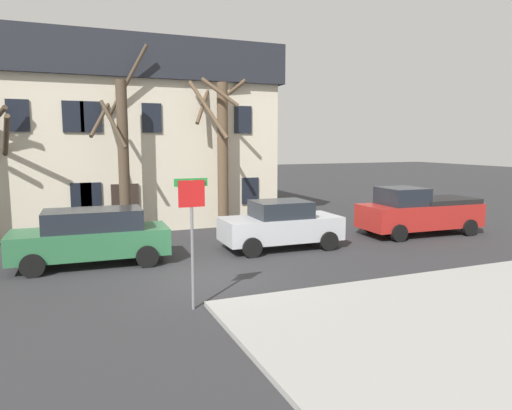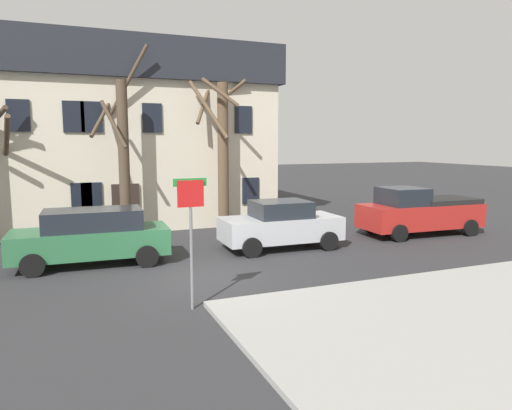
{
  "view_description": "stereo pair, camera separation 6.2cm",
  "coord_description": "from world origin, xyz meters",
  "px_view_note": "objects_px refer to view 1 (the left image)",
  "views": [
    {
      "loc": [
        -3.65,
        -12.48,
        3.82
      ],
      "look_at": [
        2.58,
        2.66,
        1.62
      ],
      "focal_mm": 33.07,
      "sensor_mm": 36.0,
      "label": 1
    },
    {
      "loc": [
        -3.59,
        -12.5,
        3.82
      ],
      "look_at": [
        2.58,
        2.66,
        1.62
      ],
      "focal_mm": 33.07,
      "sensor_mm": 36.0,
      "label": 2
    }
  ],
  "objects_px": {
    "car_silver_sedan": "(281,225)",
    "tree_bare_far": "(123,154)",
    "pickup_truck_red": "(419,212)",
    "car_green_wagon": "(92,236)",
    "building_main": "(105,135)",
    "tree_bare_end": "(221,147)",
    "street_sign_pole": "(192,219)"
  },
  "relations": [
    {
      "from": "street_sign_pole",
      "to": "tree_bare_end",
      "type": "bearing_deg",
      "value": 68.01
    },
    {
      "from": "car_silver_sedan",
      "to": "pickup_truck_red",
      "type": "bearing_deg",
      "value": 1.53
    },
    {
      "from": "tree_bare_end",
      "to": "car_silver_sedan",
      "type": "xyz_separation_m",
      "value": [
        0.84,
        -4.25,
        -2.75
      ]
    },
    {
      "from": "street_sign_pole",
      "to": "pickup_truck_red",
      "type": "bearing_deg",
      "value": 24.9
    },
    {
      "from": "tree_bare_far",
      "to": "building_main",
      "type": "bearing_deg",
      "value": 92.49
    },
    {
      "from": "tree_bare_end",
      "to": "pickup_truck_red",
      "type": "bearing_deg",
      "value": -29.38
    },
    {
      "from": "car_green_wagon",
      "to": "car_silver_sedan",
      "type": "height_order",
      "value": "car_green_wagon"
    },
    {
      "from": "tree_bare_far",
      "to": "pickup_truck_red",
      "type": "height_order",
      "value": "tree_bare_far"
    },
    {
      "from": "tree_bare_far",
      "to": "street_sign_pole",
      "type": "relative_size",
      "value": 2.52
    },
    {
      "from": "car_silver_sedan",
      "to": "car_green_wagon",
      "type": "bearing_deg",
      "value": 178.59
    },
    {
      "from": "car_green_wagon",
      "to": "car_silver_sedan",
      "type": "xyz_separation_m",
      "value": [
        6.43,
        -0.16,
        -0.05
      ]
    },
    {
      "from": "building_main",
      "to": "car_silver_sedan",
      "type": "distance_m",
      "value": 10.67
    },
    {
      "from": "tree_bare_far",
      "to": "car_green_wagon",
      "type": "distance_m",
      "value": 4.62
    },
    {
      "from": "car_silver_sedan",
      "to": "tree_bare_far",
      "type": "bearing_deg",
      "value": 142.68
    },
    {
      "from": "street_sign_pole",
      "to": "building_main",
      "type": "bearing_deg",
      "value": 92.76
    },
    {
      "from": "pickup_truck_red",
      "to": "car_green_wagon",
      "type": "bearing_deg",
      "value": -179.94
    },
    {
      "from": "car_green_wagon",
      "to": "street_sign_pole",
      "type": "xyz_separation_m",
      "value": [
        1.89,
        -5.06,
        1.19
      ]
    },
    {
      "from": "tree_bare_end",
      "to": "pickup_truck_red",
      "type": "distance_m",
      "value": 8.72
    },
    {
      "from": "tree_bare_end",
      "to": "street_sign_pole",
      "type": "bearing_deg",
      "value": -111.99
    },
    {
      "from": "car_silver_sedan",
      "to": "pickup_truck_red",
      "type": "relative_size",
      "value": 0.84
    },
    {
      "from": "car_green_wagon",
      "to": "car_silver_sedan",
      "type": "relative_size",
      "value": 1.11
    },
    {
      "from": "car_silver_sedan",
      "to": "street_sign_pole",
      "type": "distance_m",
      "value": 6.79
    },
    {
      "from": "building_main",
      "to": "tree_bare_end",
      "type": "xyz_separation_m",
      "value": [
        4.35,
        -4.48,
        -0.54
      ]
    },
    {
      "from": "pickup_truck_red",
      "to": "street_sign_pole",
      "type": "bearing_deg",
      "value": -155.1
    },
    {
      "from": "tree_bare_far",
      "to": "car_silver_sedan",
      "type": "bearing_deg",
      "value": -37.32
    },
    {
      "from": "tree_bare_far",
      "to": "car_silver_sedan",
      "type": "height_order",
      "value": "tree_bare_far"
    },
    {
      "from": "tree_bare_end",
      "to": "pickup_truck_red",
      "type": "xyz_separation_m",
      "value": [
        7.24,
        -4.08,
        -2.65
      ]
    },
    {
      "from": "building_main",
      "to": "pickup_truck_red",
      "type": "xyz_separation_m",
      "value": [
        11.59,
        -8.56,
        -3.19
      ]
    },
    {
      "from": "car_silver_sedan",
      "to": "street_sign_pole",
      "type": "height_order",
      "value": "street_sign_pole"
    },
    {
      "from": "tree_bare_far",
      "to": "tree_bare_end",
      "type": "distance_m",
      "value": 4.17
    },
    {
      "from": "building_main",
      "to": "pickup_truck_red",
      "type": "height_order",
      "value": "building_main"
    },
    {
      "from": "tree_bare_end",
      "to": "car_silver_sedan",
      "type": "relative_size",
      "value": 1.56
    }
  ]
}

